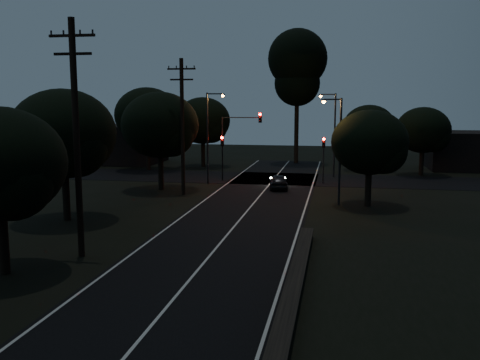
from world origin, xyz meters
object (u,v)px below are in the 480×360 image
(streetlight_a, at_px, (210,131))
(utility_pole_far, at_px, (182,125))
(tall_pine, at_px, (297,67))
(utility_pole_mid, at_px, (76,135))
(streetlight_c, at_px, (338,144))
(streetlight_b, at_px, (333,129))
(car, at_px, (279,182))
(signal_left, at_px, (222,150))
(signal_right, at_px, (324,152))
(signal_mast, at_px, (240,134))

(streetlight_a, bearing_deg, utility_pole_far, -96.59)
(tall_pine, bearing_deg, utility_pole_mid, -99.93)
(utility_pole_mid, bearing_deg, utility_pole_far, 90.00)
(utility_pole_far, bearing_deg, streetlight_c, -9.60)
(utility_pole_far, bearing_deg, streetlight_b, 46.70)
(car, bearing_deg, utility_pole_mid, 63.25)
(tall_pine, xyz_separation_m, streetlight_a, (-6.31, -17.00, -6.54))
(utility_pole_far, distance_m, signal_left, 8.53)
(utility_pole_mid, bearing_deg, streetlight_c, 51.74)
(tall_pine, xyz_separation_m, signal_left, (-5.60, -15.01, -8.34))
(tall_pine, relative_size, signal_left, 3.78)
(signal_left, relative_size, car, 1.12)
(utility_pole_far, distance_m, streetlight_c, 12.05)
(utility_pole_mid, xyz_separation_m, streetlight_a, (0.69, 23.00, -1.10))
(signal_right, relative_size, car, 1.12)
(utility_pole_mid, distance_m, tall_pine, 40.97)
(utility_pole_far, height_order, signal_mast, utility_pole_far)
(signal_right, bearing_deg, car, -132.58)
(streetlight_c, bearing_deg, streetlight_b, 92.14)
(signal_right, bearing_deg, utility_pole_far, -143.00)
(utility_pole_far, height_order, car, utility_pole_far)
(signal_right, relative_size, streetlight_b, 0.51)
(streetlight_c, relative_size, car, 2.06)
(signal_left, xyz_separation_m, signal_right, (9.20, 0.00, 0.00))
(utility_pole_mid, distance_m, signal_mast, 25.22)
(signal_left, distance_m, streetlight_b, 10.84)
(signal_mast, bearing_deg, signal_right, -0.03)
(streetlight_b, bearing_deg, signal_right, -100.00)
(utility_pole_mid, relative_size, streetlight_a, 1.38)
(signal_right, bearing_deg, streetlight_c, -82.98)
(signal_right, height_order, streetlight_b, streetlight_b)
(utility_pole_far, height_order, streetlight_c, utility_pole_far)
(tall_pine, distance_m, streetlight_b, 13.50)
(signal_left, bearing_deg, streetlight_a, -109.59)
(signal_mast, xyz_separation_m, streetlight_b, (8.22, 4.01, 0.30))
(tall_pine, distance_m, car, 21.64)
(tall_pine, height_order, signal_mast, tall_pine)
(utility_pole_mid, distance_m, signal_right, 27.30)
(utility_pole_far, distance_m, streetlight_a, 6.10)
(signal_left, relative_size, streetlight_b, 0.51)
(utility_pole_mid, bearing_deg, streetlight_b, 68.70)
(streetlight_c, bearing_deg, signal_left, 136.24)
(utility_pole_far, distance_m, streetlight_b, 16.51)
(signal_right, height_order, signal_mast, signal_mast)
(streetlight_a, bearing_deg, utility_pole_mid, -91.73)
(signal_right, relative_size, signal_mast, 0.66)
(streetlight_a, height_order, car, streetlight_a)
(streetlight_b, distance_m, streetlight_c, 14.01)
(signal_right, distance_m, streetlight_c, 10.18)
(tall_pine, relative_size, streetlight_a, 1.94)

